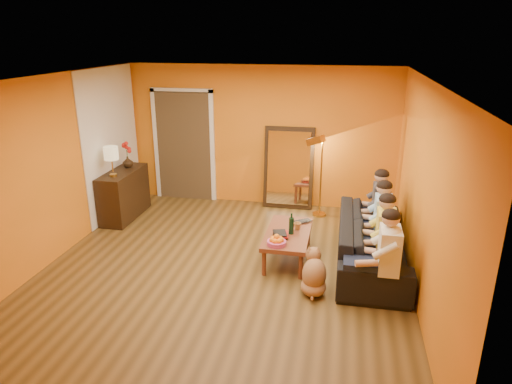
% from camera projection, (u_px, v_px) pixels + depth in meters
% --- Properties ---
extents(room_shell, '(5.00, 5.50, 2.60)m').
position_uv_depth(room_shell, '(229.00, 173.00, 6.28)').
color(room_shell, brown).
rests_on(room_shell, ground).
extents(white_accent, '(0.02, 1.90, 2.58)m').
position_uv_depth(white_accent, '(112.00, 143.00, 8.01)').
color(white_accent, white).
rests_on(white_accent, wall_left).
extents(doorway_recess, '(1.06, 0.30, 2.10)m').
position_uv_depth(doorway_recess, '(186.00, 145.00, 8.92)').
color(doorway_recess, '#3F2D19').
rests_on(doorway_recess, floor).
extents(door_jamb_left, '(0.08, 0.06, 2.20)m').
position_uv_depth(door_jamb_left, '(156.00, 145.00, 8.91)').
color(door_jamb_left, white).
rests_on(door_jamb_left, wall_back).
extents(door_jamb_right, '(0.08, 0.06, 2.20)m').
position_uv_depth(door_jamb_right, '(213.00, 148.00, 8.70)').
color(door_jamb_right, white).
rests_on(door_jamb_right, wall_back).
extents(door_header, '(1.22, 0.06, 0.08)m').
position_uv_depth(door_header, '(181.00, 90.00, 8.45)').
color(door_header, white).
rests_on(door_header, wall_back).
extents(mirror_frame, '(0.92, 0.27, 1.51)m').
position_uv_depth(mirror_frame, '(289.00, 168.00, 8.46)').
color(mirror_frame, black).
rests_on(mirror_frame, floor).
extents(mirror_glass, '(0.78, 0.21, 1.35)m').
position_uv_depth(mirror_glass, '(288.00, 168.00, 8.42)').
color(mirror_glass, white).
rests_on(mirror_glass, mirror_frame).
extents(sideboard, '(0.44, 1.18, 0.85)m').
position_uv_depth(sideboard, '(124.00, 194.00, 8.07)').
color(sideboard, black).
rests_on(sideboard, floor).
extents(table_lamp, '(0.24, 0.24, 0.51)m').
position_uv_depth(table_lamp, '(112.00, 162.00, 7.57)').
color(table_lamp, beige).
rests_on(table_lamp, sideboard).
extents(sofa, '(2.35, 0.92, 0.69)m').
position_uv_depth(sofa, '(372.00, 241.00, 6.43)').
color(sofa, black).
rests_on(sofa, floor).
extents(coffee_table, '(0.63, 1.22, 0.42)m').
position_uv_depth(coffee_table, '(288.00, 245.00, 6.62)').
color(coffee_table, brown).
rests_on(coffee_table, floor).
extents(floor_lamp, '(0.36, 0.33, 1.44)m').
position_uv_depth(floor_lamp, '(321.00, 177.00, 8.03)').
color(floor_lamp, gold).
rests_on(floor_lamp, floor).
extents(dog, '(0.37, 0.53, 0.59)m').
position_uv_depth(dog, '(314.00, 271.00, 5.72)').
color(dog, '#A06748').
rests_on(dog, floor).
extents(person_far_left, '(0.70, 0.44, 1.22)m').
position_uv_depth(person_far_left, '(388.00, 258.00, 5.39)').
color(person_far_left, silver).
rests_on(person_far_left, sofa).
extents(person_mid_left, '(0.70, 0.44, 1.22)m').
position_uv_depth(person_mid_left, '(385.00, 238.00, 5.90)').
color(person_mid_left, '#D7C747').
rests_on(person_mid_left, sofa).
extents(person_mid_right, '(0.70, 0.44, 1.22)m').
position_uv_depth(person_mid_right, '(382.00, 222.00, 6.41)').
color(person_mid_right, '#9BC9EF').
rests_on(person_mid_right, sofa).
extents(person_far_right, '(0.70, 0.44, 1.22)m').
position_uv_depth(person_far_right, '(380.00, 208.00, 6.92)').
color(person_far_right, '#37363C').
rests_on(person_far_right, sofa).
extents(fruit_bowl, '(0.26, 0.26, 0.16)m').
position_uv_depth(fruit_bowl, '(277.00, 239.00, 6.13)').
color(fruit_bowl, '#C74683').
rests_on(fruit_bowl, coffee_table).
extents(wine_bottle, '(0.07, 0.07, 0.31)m').
position_uv_depth(wine_bottle, '(291.00, 224.00, 6.44)').
color(wine_bottle, black).
rests_on(wine_bottle, coffee_table).
extents(tumbler, '(0.14, 0.14, 0.10)m').
position_uv_depth(tumbler, '(297.00, 226.00, 6.62)').
color(tumbler, '#B27F3F').
rests_on(tumbler, coffee_table).
extents(laptop, '(0.37, 0.35, 0.02)m').
position_uv_depth(laptop, '(303.00, 223.00, 6.84)').
color(laptop, black).
rests_on(laptop, coffee_table).
extents(book_lower, '(0.24, 0.29, 0.02)m').
position_uv_depth(book_lower, '(274.00, 236.00, 6.39)').
color(book_lower, black).
rests_on(book_lower, coffee_table).
extents(book_mid, '(0.23, 0.29, 0.02)m').
position_uv_depth(book_mid, '(274.00, 234.00, 6.40)').
color(book_mid, red).
rests_on(book_mid, book_lower).
extents(book_upper, '(0.23, 0.28, 0.02)m').
position_uv_depth(book_upper, '(273.00, 233.00, 6.37)').
color(book_upper, black).
rests_on(book_upper, book_mid).
extents(vase, '(0.19, 0.19, 0.20)m').
position_uv_depth(vase, '(128.00, 162.00, 8.13)').
color(vase, black).
rests_on(vase, sideboard).
extents(flowers, '(0.17, 0.17, 0.48)m').
position_uv_depth(flowers, '(126.00, 148.00, 8.05)').
color(flowers, red).
rests_on(flowers, vase).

